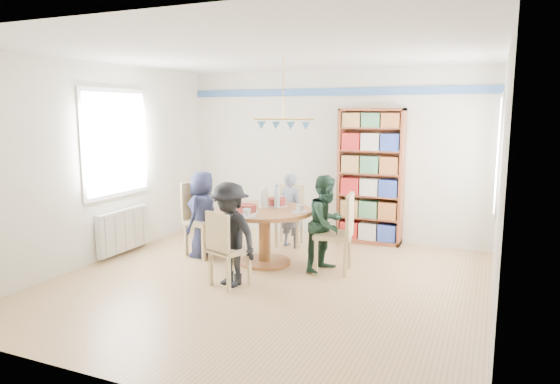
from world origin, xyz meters
The scene contains 14 objects.
ground centered at (0.00, 0.00, 0.00)m, with size 5.00×5.00×0.00m, color tan.
room_shell centered at (-0.26, 0.87, 1.65)m, with size 5.00×5.00×5.00m.
radiator centered at (-2.42, 0.30, 0.35)m, with size 0.12×1.00×0.60m.
dining_table centered at (-0.36, 0.70, 0.56)m, with size 1.30×1.30×0.75m.
chair_left centered at (-1.38, 0.71, 0.58)m, with size 0.58×0.58×1.05m.
chair_right centered at (0.69, 0.73, 0.56)m, with size 0.51×0.51×1.02m.
chair_far centered at (-0.41, 1.75, 0.51)m, with size 0.47×0.47×0.92m.
chair_near centered at (-0.39, -0.32, 0.50)m, with size 0.51×0.51×0.90m.
person_left centered at (-1.30, 0.66, 0.61)m, with size 0.60×0.39×1.22m, color #171C34.
person_right centered at (0.50, 0.74, 0.62)m, with size 0.61×0.47×1.25m, color black.
person_far centered at (-0.34, 1.61, 0.57)m, with size 0.41×0.27×1.14m, color gray.
person_near centered at (-0.36, -0.25, 0.62)m, with size 0.80×0.46×1.24m, color black.
bookshelf centered at (0.69, 2.34, 1.03)m, with size 1.00×0.30×2.09m.
tableware centered at (-0.38, 0.72, 0.82)m, with size 1.23×1.23×0.32m.
Camera 1 is at (2.44, -5.23, 2.05)m, focal length 32.00 mm.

